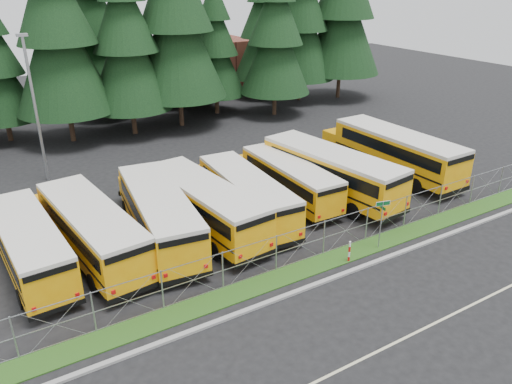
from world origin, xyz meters
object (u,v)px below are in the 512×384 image
bus_1 (90,231)px  bus_3 (202,206)px  bus_0 (29,246)px  bus_4 (244,196)px  street_sign (382,215)px  bus_5 (287,180)px  striped_bollard (349,252)px  bus_6 (326,173)px  bus_2 (158,215)px  bus_east (392,153)px  light_standard (35,105)px

bus_1 → bus_3: bus_3 is taller
bus_0 → bus_1: 2.99m
bus_4 → street_sign: size_ratio=3.81×
bus_0 → bus_1: (2.97, -0.23, 0.11)m
bus_5 → striped_bollard: size_ratio=8.44×
bus_5 → bus_6: size_ratio=0.83×
bus_2 → street_sign: bus_2 is taller
bus_6 → bus_east: (6.63, 0.60, 0.01)m
bus_6 → striped_bollard: bearing=-128.2°
bus_east → light_standard: bearing=150.5°
bus_6 → bus_0: bearing=170.6°
striped_bollard → bus_5: bearing=78.2°
bus_1 → street_sign: (13.45, -7.27, 0.56)m
bus_1 → street_sign: size_ratio=4.01×
bus_3 → striped_bollard: 8.75m
bus_3 → bus_east: bearing=-3.1°
bus_2 → light_standard: size_ratio=1.12×
bus_1 → striped_bollard: size_ratio=9.40×
striped_bollard → bus_6: bearing=59.7°
bus_6 → striped_bollard: size_ratio=10.16×
bus_6 → light_standard: size_ratio=1.20×
striped_bollard → bus_2: bearing=135.6°
bus_2 → bus_3: size_ratio=1.00×
striped_bollard → light_standard: bearing=119.5°
bus_0 → bus_6: bus_6 is taller
bus_5 → light_standard: light_standard is taller
bus_6 → bus_east: bearing=-2.7°
bus_2 → bus_4: bus_2 is taller
bus_0 → street_sign: size_ratio=3.73×
bus_east → striped_bollard: (-10.85, -7.82, -1.01)m
bus_5 → bus_6: 2.70m
bus_6 → striped_bollard: bus_6 is taller
bus_5 → bus_6: (2.53, -0.88, 0.27)m
bus_0 → bus_6: size_ratio=0.86×
bus_east → street_sign: 11.44m
bus_east → bus_6: bearing=-175.8°
bus_4 → striped_bollard: bearing=-70.5°
bus_0 → light_standard: 13.06m
bus_1 → bus_3: 6.25m
bus_4 → street_sign: 8.28m
street_sign → light_standard: size_ratio=0.28×
bus_0 → bus_1: size_ratio=0.93×
bus_3 → bus_5: (6.59, 0.91, -0.16)m
bus_6 → bus_east: size_ratio=0.99×
bus_2 → bus_6: size_ratio=0.93×
bus_2 → light_standard: light_standard is taller
bus_5 → bus_east: size_ratio=0.82×
light_standard → bus_east: bearing=-28.5°
bus_1 → bus_5: bearing=-3.2°
bus_1 → bus_6: bearing=-7.0°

